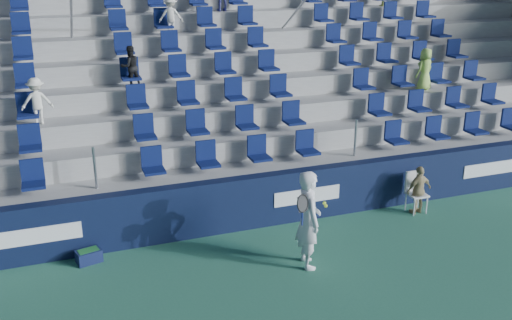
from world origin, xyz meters
The scene contains 7 objects.
ground centered at (0.00, 0.00, 0.00)m, with size 70.00×70.00×0.00m, color #2F6F53.
sponsor_wall centered at (0.00, 3.15, 0.60)m, with size 24.00×0.32×1.20m.
grandstand centered at (0.00, 8.24, 2.13)m, with size 24.00×8.17×6.63m.
tennis_player centered at (0.68, 1.18, 0.98)m, with size 0.69×0.77×1.96m.
line_judge_chair centered at (4.13, 2.65, 0.55)m, with size 0.43×0.44×0.97m.
line_judge centered at (4.13, 2.50, 0.58)m, with size 0.68×0.28×1.16m, color tan.
ball_bin centered at (-3.33, 2.75, 0.14)m, with size 0.53×0.42×0.27m.
Camera 1 is at (-3.62, -7.73, 5.69)m, focal length 40.00 mm.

